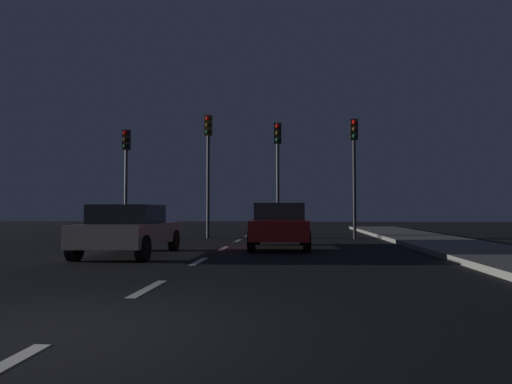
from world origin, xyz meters
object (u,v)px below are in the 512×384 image
traffic_signal_center_right (278,158)px  traffic_signal_far_right (354,155)px  car_stopped_ahead (279,225)px  traffic_signal_center_left (208,153)px  traffic_signal_far_left (126,162)px  car_adjacent_lane (129,229)px

traffic_signal_center_right → traffic_signal_far_right: size_ratio=0.98×
traffic_signal_center_right → car_stopped_ahead: traffic_signal_center_right is taller
traffic_signal_far_right → car_stopped_ahead: 6.62m
traffic_signal_center_left → car_stopped_ahead: bearing=-56.9°
traffic_signal_center_left → traffic_signal_far_right: size_ratio=1.05×
car_stopped_ahead → traffic_signal_center_left: bearing=123.1°
traffic_signal_far_left → car_adjacent_lane: bearing=-68.5°
traffic_signal_center_left → car_stopped_ahead: (3.34, -5.11, -3.06)m
car_stopped_ahead → traffic_signal_center_right: bearing=92.6°
traffic_signal_far_left → traffic_signal_far_right: (10.17, 0.00, 0.21)m
traffic_signal_center_right → traffic_signal_far_right: 3.31m
traffic_signal_far_right → car_stopped_ahead: traffic_signal_far_right is taller
traffic_signal_center_right → car_stopped_ahead: 5.83m
traffic_signal_center_right → car_stopped_ahead: size_ratio=1.30×
traffic_signal_center_right → traffic_signal_center_left: bearing=180.0°
traffic_signal_far_right → car_adjacent_lane: 10.99m
traffic_signal_far_left → traffic_signal_center_left: size_ratio=0.89×
car_stopped_ahead → car_adjacent_lane: 4.86m
traffic_signal_far_right → car_adjacent_lane: size_ratio=1.26×
traffic_signal_center_right → car_adjacent_lane: 9.20m
car_adjacent_lane → traffic_signal_center_right: bearing=64.7°
car_adjacent_lane → traffic_signal_far_right: bearing=48.3°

